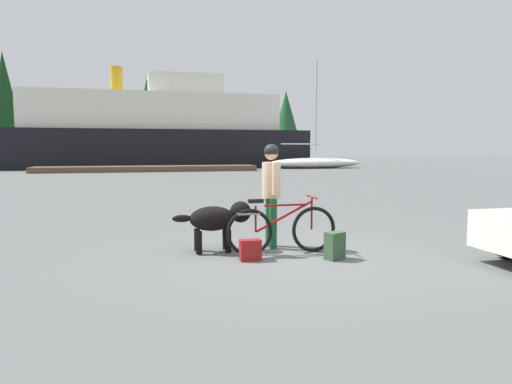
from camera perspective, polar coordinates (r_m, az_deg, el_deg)
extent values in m
plane|color=#595B5B|center=(7.23, 4.96, -8.16)|extent=(160.00, 160.00, 0.00)
torus|color=black|center=(7.52, 7.32, -4.71)|extent=(0.76, 0.06, 0.76)
torus|color=black|center=(7.20, -0.82, -5.13)|extent=(0.76, 0.06, 0.76)
cube|color=maroon|center=(7.29, 3.74, -1.66)|extent=(0.70, 0.03, 0.03)
cube|color=maroon|center=(7.31, 3.58, -3.10)|extent=(0.95, 0.03, 0.49)
cylinder|color=maroon|center=(7.18, -0.04, -3.45)|extent=(0.03, 0.03, 0.42)
cylinder|color=maroon|center=(7.46, 7.06, -2.76)|extent=(0.03, 0.03, 0.52)
cube|color=black|center=(7.14, -0.04, -1.15)|extent=(0.24, 0.10, 0.06)
cylinder|color=maroon|center=(7.43, 7.09, -0.63)|extent=(0.03, 0.44, 0.03)
cube|color=slate|center=(7.14, -0.98, -2.77)|extent=(0.36, 0.14, 0.02)
cylinder|color=#19592D|center=(7.90, 1.71, -3.78)|extent=(0.14, 0.14, 0.86)
cylinder|color=#19592D|center=(7.69, 2.16, -4.03)|extent=(0.14, 0.14, 0.86)
cylinder|color=#D8B28C|center=(7.71, 1.95, 1.51)|extent=(0.32, 0.32, 0.61)
cylinder|color=#D8B28C|center=(7.92, 1.51, 1.88)|extent=(0.09, 0.09, 0.54)
cylinder|color=#D8B28C|center=(7.50, 2.42, 1.67)|extent=(0.09, 0.09, 0.54)
sphere|color=tan|center=(7.69, 1.96, 4.95)|extent=(0.23, 0.23, 0.23)
sphere|color=black|center=(7.69, 1.96, 5.17)|extent=(0.25, 0.25, 0.25)
ellipsoid|color=black|center=(7.48, -5.55, -3.36)|extent=(0.75, 0.48, 0.41)
sphere|color=black|center=(7.55, -1.97, -2.52)|extent=(0.36, 0.36, 0.36)
ellipsoid|color=black|center=(7.42, -9.35, -3.33)|extent=(0.32, 0.12, 0.12)
cylinder|color=black|center=(7.71, -3.89, -5.86)|extent=(0.10, 0.10, 0.38)
cylinder|color=black|center=(7.46, -3.52, -6.25)|extent=(0.10, 0.10, 0.38)
cylinder|color=black|center=(7.64, -7.47, -6.00)|extent=(0.10, 0.10, 0.38)
cylinder|color=black|center=(7.38, -7.23, -6.40)|extent=(0.10, 0.10, 0.38)
cube|color=#334C33|center=(7.10, 9.93, -6.71)|extent=(0.33, 0.29, 0.43)
cube|color=maroon|center=(6.94, -0.73, -7.35)|extent=(0.32, 0.18, 0.32)
cylinder|color=black|center=(8.08, 29.56, -5.10)|extent=(0.64, 0.22, 0.64)
cube|color=brown|center=(34.71, -13.49, 2.88)|extent=(16.15, 2.50, 0.40)
cube|color=black|center=(42.62, -12.59, 5.34)|extent=(27.22, 8.05, 3.34)
cube|color=silver|center=(42.74, -12.69, 9.73)|extent=(21.78, 6.76, 3.20)
cube|color=silver|center=(43.17, -9.05, 13.09)|extent=(6.53, 4.83, 1.80)
cylinder|color=#BF8C19|center=(43.08, -17.24, 13.33)|extent=(1.10, 1.10, 2.40)
ellipsoid|color=silver|center=(39.55, 7.52, 3.66)|extent=(8.32, 2.33, 0.90)
cylinder|color=#B2B2B7|center=(39.68, 7.60, 10.39)|extent=(0.14, 0.14, 8.41)
cylinder|color=#B2B2B7|center=(39.09, 5.84, 6.07)|extent=(3.74, 0.10, 0.10)
cylinder|color=#4C331E|center=(60.80, -28.99, 4.75)|extent=(0.47, 0.47, 3.23)
cone|color=#143819|center=(61.13, -29.28, 10.81)|extent=(3.75, 3.75, 9.70)
cylinder|color=#4C331E|center=(60.52, -13.47, 5.26)|extent=(0.48, 0.48, 3.17)
cone|color=#1E4C28|center=(60.74, -13.59, 10.31)|extent=(3.79, 3.79, 7.52)
cylinder|color=#4C331E|center=(64.52, 3.77, 5.36)|extent=(0.39, 0.39, 3.07)
cone|color=#1E4C28|center=(64.69, 3.80, 9.69)|extent=(3.86, 3.86, 6.69)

